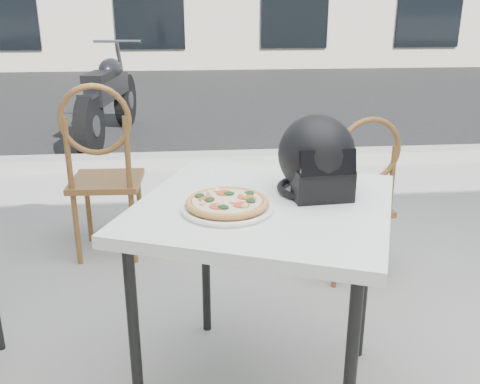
{
  "coord_description": "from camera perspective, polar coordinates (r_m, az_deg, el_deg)",
  "views": [
    {
      "loc": [
        -0.84,
        -2.13,
        1.54
      ],
      "look_at": [
        -0.68,
        -0.35,
        0.9
      ],
      "focal_mm": 40.0,
      "sensor_mm": 36.0,
      "label": 1
    }
  ],
  "objects": [
    {
      "name": "ground",
      "position": [
        2.76,
        13.88,
        -14.95
      ],
      "size": [
        80.0,
        80.0,
        0.0
      ],
      "primitive_type": "plane",
      "color": "#9B9993",
      "rests_on": "ground"
    },
    {
      "name": "street_asphalt",
      "position": [
        9.3,
        -0.13,
        10.05
      ],
      "size": [
        30.0,
        8.0,
        0.0
      ],
      "primitive_type": "cube",
      "color": "black",
      "rests_on": "ground"
    },
    {
      "name": "curb",
      "position": [
        5.41,
        3.79,
        3.65
      ],
      "size": [
        30.0,
        0.25,
        0.12
      ],
      "primitive_type": "cube",
      "color": "gray",
      "rests_on": "ground"
    },
    {
      "name": "cafe_table_main",
      "position": [
        1.99,
        2.59,
        -3.09
      ],
      "size": [
        1.16,
        1.16,
        0.85
      ],
      "rotation": [
        0.0,
        0.0,
        -0.37
      ],
      "color": "white",
      "rests_on": "ground"
    },
    {
      "name": "plate",
      "position": [
        1.87,
        -1.38,
        -1.72
      ],
      "size": [
        0.43,
        0.43,
        0.02
      ],
      "rotation": [
        0.0,
        0.0,
        -0.42
      ],
      "color": "white",
      "rests_on": "cafe_table_main"
    },
    {
      "name": "pizza",
      "position": [
        1.86,
        -1.39,
        -1.08
      ],
      "size": [
        0.33,
        0.33,
        0.04
      ],
      "rotation": [
        0.0,
        0.0,
        0.17
      ],
      "color": "#DB9950",
      "rests_on": "plate"
    },
    {
      "name": "helmet",
      "position": [
        2.03,
        8.22,
        3.48
      ],
      "size": [
        0.32,
        0.33,
        0.3
      ],
      "rotation": [
        0.0,
        0.0,
        0.08
      ],
      "color": "black",
      "rests_on": "cafe_table_main"
    },
    {
      "name": "cafe_chair_main",
      "position": [
        3.06,
        12.5,
        0.17
      ],
      "size": [
        0.43,
        0.43,
        0.98
      ],
      "rotation": [
        0.0,
        0.0,
        3.29
      ],
      "color": "brown",
      "rests_on": "ground"
    },
    {
      "name": "cafe_chair_side",
      "position": [
        3.34,
        -14.47,
        2.98
      ],
      "size": [
        0.44,
        0.44,
        1.12
      ],
      "rotation": [
        0.0,
        0.0,
        3.11
      ],
      "color": "brown",
      "rests_on": "ground"
    },
    {
      "name": "motorcycle",
      "position": [
        6.47,
        -13.82,
        9.67
      ],
      "size": [
        0.58,
        2.23,
        1.11
      ],
      "rotation": [
        0.0,
        0.0,
        -0.13
      ],
      "color": "black",
      "rests_on": "street_asphalt"
    }
  ]
}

